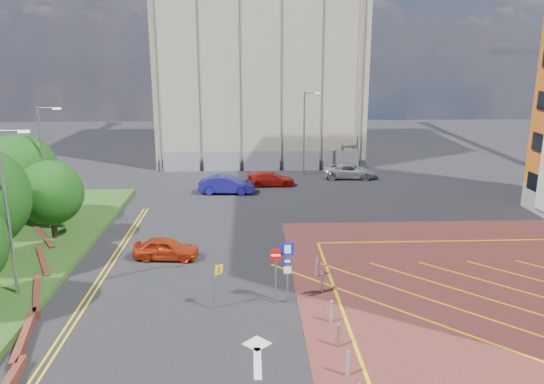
{
  "coord_description": "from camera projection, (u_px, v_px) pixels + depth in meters",
  "views": [
    {
      "loc": [
        -1.22,
        -22.03,
        11.61
      ],
      "look_at": [
        -0.16,
        2.5,
        5.09
      ],
      "focal_mm": 35.0,
      "sensor_mm": 36.0,
      "label": 1
    }
  ],
  "objects": [
    {
      "name": "sign_cluster",
      "position": [
        283.0,
        265.0,
        24.76
      ],
      "size": [
        1.17,
        0.12,
        3.2
      ],
      "color": "#9EA0A8",
      "rests_on": "ground"
    },
    {
      "name": "bollard_row",
      "position": [
        334.0,
        320.0,
        22.66
      ],
      "size": [
        0.14,
        11.14,
        0.9
      ],
      "color": "#9EA0A8",
      "rests_on": "forecourt"
    },
    {
      "name": "tree_d",
      "position": [
        20.0,
        172.0,
        35.17
      ],
      "size": [
        5.0,
        5.0,
        6.08
      ],
      "color": "#3D2B1C",
      "rests_on": "grass_bed"
    },
    {
      "name": "retaining_wall",
      "position": [
        33.0,
        295.0,
        25.68
      ],
      "size": [
        6.06,
        20.33,
        0.4
      ],
      "color": "brown",
      "rests_on": "ground"
    },
    {
      "name": "warning_sign",
      "position": [
        216.0,
        281.0,
        24.26
      ],
      "size": [
        0.58,
        0.38,
        2.25
      ],
      "color": "#9EA0A8",
      "rests_on": "ground"
    },
    {
      "name": "lamp_back",
      "position": [
        305.0,
        130.0,
        50.39
      ],
      "size": [
        1.53,
        0.16,
        8.0
      ],
      "color": "#9EA0A8",
      "rests_on": "ground"
    },
    {
      "name": "ground",
      "position": [
        278.0,
        313.0,
        24.3
      ],
      "size": [
        140.0,
        140.0,
        0.0
      ],
      "primitive_type": "plane",
      "color": "black",
      "rests_on": "ground"
    },
    {
      "name": "car_red_back",
      "position": [
        270.0,
        179.0,
        47.2
      ],
      "size": [
        4.33,
        1.89,
        1.24
      ],
      "primitive_type": "imported",
      "rotation": [
        0.0,
        0.0,
        1.61
      ],
      "color": "#AE160E",
      "rests_on": "ground"
    },
    {
      "name": "car_silver_back",
      "position": [
        349.0,
        171.0,
        50.0
      ],
      "size": [
        5.06,
        2.62,
        1.36
      ],
      "primitive_type": "imported",
      "rotation": [
        0.0,
        0.0,
        1.5
      ],
      "color": "silver",
      "rests_on": "ground"
    },
    {
      "name": "construction_building",
      "position": [
        259.0,
        57.0,
        60.1
      ],
      "size": [
        21.2,
        19.2,
        22.0
      ],
      "primitive_type": "cube",
      "color": "#A7A089",
      "rests_on": "ground"
    },
    {
      "name": "lamp_left_near",
      "position": [
        8.0,
        207.0,
        24.51
      ],
      "size": [
        1.53,
        0.16,
        8.0
      ],
      "color": "#9EA0A8",
      "rests_on": "grass_bed"
    },
    {
      "name": "tree_c",
      "position": [
        50.0,
        193.0,
        32.57
      ],
      "size": [
        4.0,
        4.0,
        4.9
      ],
      "color": "#3D2B1C",
      "rests_on": "grass_bed"
    },
    {
      "name": "car_blue_back",
      "position": [
        227.0,
        185.0,
        44.61
      ],
      "size": [
        4.73,
        1.96,
        1.52
      ],
      "primitive_type": "imported",
      "rotation": [
        0.0,
        0.0,
        1.49
      ],
      "color": "navy",
      "rests_on": "ground"
    },
    {
      "name": "car_red_left",
      "position": [
        166.0,
        248.0,
        30.49
      ],
      "size": [
        3.86,
        1.84,
        1.27
      ],
      "primitive_type": "imported",
      "rotation": [
        0.0,
        0.0,
        1.48
      ],
      "color": "#B12C0F",
      "rests_on": "ground"
    },
    {
      "name": "construction_fence",
      "position": [
        272.0,
        161.0,
        53.05
      ],
      "size": [
        21.6,
        0.06,
        2.0
      ],
      "primitive_type": "cube",
      "color": "gray",
      "rests_on": "ground"
    },
    {
      "name": "lamp_left_far",
      "position": [
        45.0,
        163.0,
        34.09
      ],
      "size": [
        1.53,
        0.16,
        8.0
      ],
      "color": "#9EA0A8",
      "rests_on": "grass_bed"
    }
  ]
}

